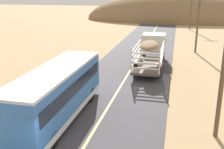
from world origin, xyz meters
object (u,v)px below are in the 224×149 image
object	(u,v)px
bus	(57,93)
livestock_truck	(152,48)
power_pole_far	(191,6)
power_pole_mid	(198,18)

from	to	relation	value
bus	livestock_truck	bearing A→B (deg)	73.06
livestock_truck	bus	size ratio (longest dim) A/B	0.97
livestock_truck	power_pole_far	size ratio (longest dim) A/B	1.13
livestock_truck	power_pole_far	world-z (taller)	power_pole_far
power_pole_mid	power_pole_far	bearing A→B (deg)	90.00
livestock_truck	power_pole_mid	size ratio (longest dim) A/B	1.21
power_pole_far	bus	bearing A→B (deg)	-102.25
livestock_truck	power_pole_mid	bearing A→B (deg)	54.77
livestock_truck	power_pole_far	bearing A→B (deg)	80.23
bus	power_pole_mid	xyz separation A→B (m)	(9.30, 21.44, 2.54)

